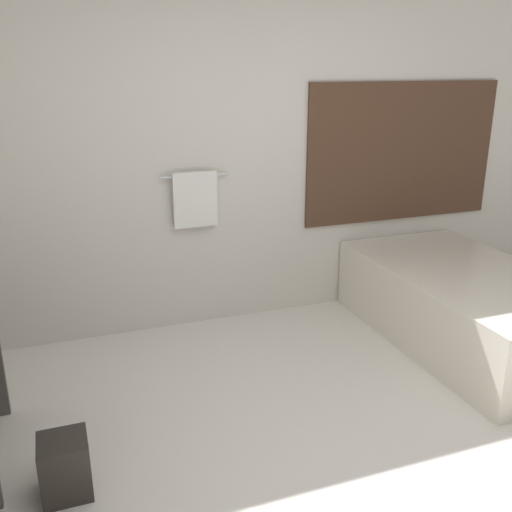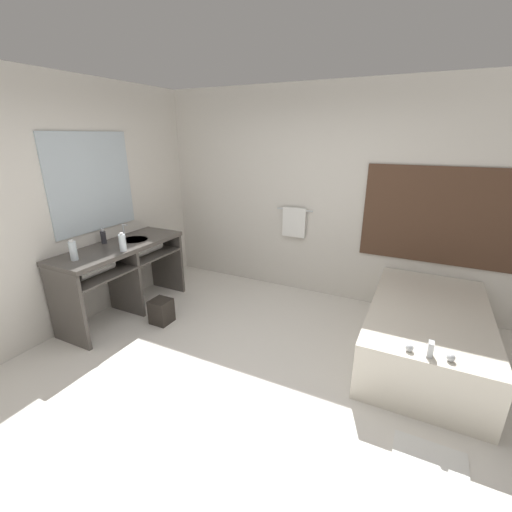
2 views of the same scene
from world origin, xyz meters
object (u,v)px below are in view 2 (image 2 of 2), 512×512
Objects in this scene: water_bottle_1 at (73,251)px; waste_bin at (161,311)px; water_bottle_2 at (123,243)px; soap_dispenser at (103,237)px; bathtub at (426,330)px.

water_bottle_1 is 1.16m from waste_bin.
water_bottle_2 is 0.91m from waste_bin.
soap_dispenser is 1.11m from waste_bin.
bathtub is at bearing 10.99° from soap_dispenser.
waste_bin is (-2.78, -0.66, -0.15)m from bathtub.
water_bottle_1 is 1.21× the size of soap_dispenser.
bathtub is 8.99× the size of water_bottle_2.
water_bottle_1 is at bearing -134.64° from waste_bin.
soap_dispenser reaches higher than waste_bin.
waste_bin is at bearing -166.62° from bathtub.
water_bottle_2 is at bearing -157.94° from waste_bin.
water_bottle_1 reaches higher than bathtub.
waste_bin is at bearing 45.36° from water_bottle_1.
water_bottle_1 is 0.49m from water_bottle_2.
soap_dispenser is at bearing -169.01° from bathtub.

